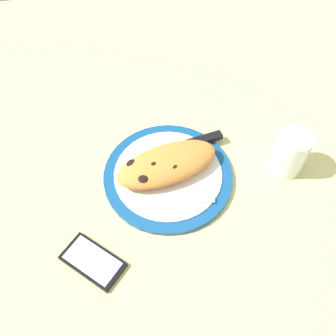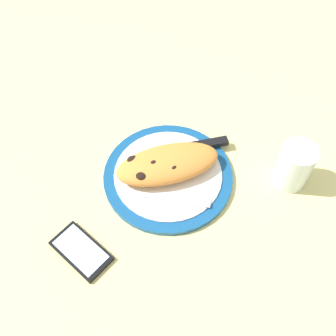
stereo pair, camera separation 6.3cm
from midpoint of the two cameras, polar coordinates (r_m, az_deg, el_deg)
ground_plane at (r=85.86cm, az=-2.10°, el=-2.02°), size 150.00×150.00×3.00cm
plate at (r=84.00cm, az=-2.14°, el=-1.21°), size 27.90×27.90×1.51cm
calzone at (r=81.94cm, az=-2.09°, el=0.52°), size 23.75×14.46×4.59cm
fork at (r=79.80cm, az=-0.13°, el=-4.55°), size 16.44×4.51×0.40cm
knife at (r=87.46cm, az=1.39°, el=3.49°), size 21.44×5.50×1.20cm
smartphone at (r=77.12cm, az=-13.35°, el=-13.32°), size 12.87×12.74×1.16cm
water_glass at (r=85.74cm, az=15.40°, el=1.85°), size 7.28×7.28×10.20cm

